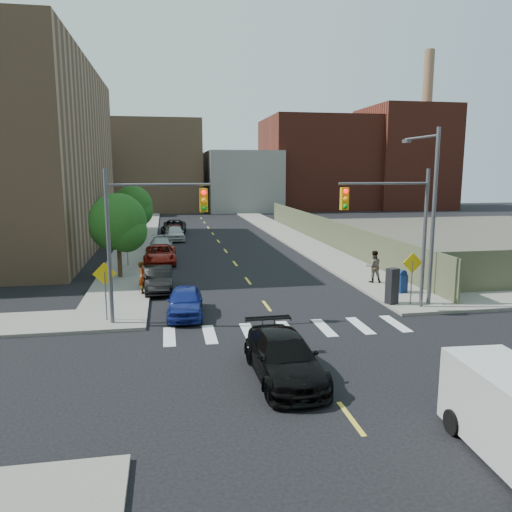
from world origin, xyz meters
name	(u,v)px	position (x,y,z in m)	size (l,w,h in m)	color
ground	(311,365)	(0.00, 0.00, 0.00)	(160.00, 160.00, 0.00)	black
sidewalk_nw	(142,231)	(-7.75, 41.50, 0.07)	(3.50, 73.00, 0.15)	gray
sidewalk_ne	(275,228)	(7.75, 41.50, 0.07)	(3.50, 73.00, 0.15)	gray
fence_north	(325,231)	(9.60, 28.00, 1.25)	(0.12, 44.00, 2.50)	#5A5C41
gravel_lot	(488,237)	(28.00, 30.00, 0.03)	(36.00, 42.00, 0.06)	#595447
bg_bldg_west	(59,176)	(-22.00, 70.00, 6.00)	(14.00, 18.00, 12.00)	#592319
bg_bldg_midwest	(159,166)	(-6.00, 72.00, 7.50)	(14.00, 16.00, 15.00)	#8C6B4C
bg_bldg_center	(241,181)	(8.00, 70.00, 5.00)	(12.00, 16.00, 10.00)	gray
bg_bldg_east	(316,164)	(22.00, 72.00, 8.00)	(18.00, 18.00, 16.00)	#592319
bg_bldg_fareast	(403,158)	(38.00, 70.00, 9.00)	(14.00, 16.00, 18.00)	#592319
smokestack	(425,130)	(42.00, 70.00, 14.00)	(1.80, 1.80, 28.00)	#8C6B4C
signal_nw	(143,225)	(-5.98, 6.00, 4.53)	(4.59, 0.30, 7.00)	#59595E
signal_ne	(397,220)	(5.98, 6.00, 4.53)	(4.59, 0.30, 7.00)	#59595E
streetlight_ne	(430,204)	(8.20, 6.90, 5.22)	(0.25, 3.70, 9.00)	#59595E
warn_sign_nw	(105,280)	(-7.80, 6.50, 1.99)	(1.06, 0.06, 2.83)	#59595E
warn_sign_ne	(412,269)	(7.20, 6.50, 1.99)	(1.06, 0.06, 2.83)	#59595E
warn_sign_midwest	(127,240)	(-7.80, 20.00, 1.99)	(1.06, 0.06, 2.83)	#59595E
tree_west_near	(118,225)	(-8.00, 16.05, 3.48)	(3.66, 3.64, 5.52)	#332114
tree_west_far	(133,208)	(-8.00, 31.05, 3.48)	(3.66, 3.64, 5.52)	#332114
parked_car_blue	(185,302)	(-4.20, 7.00, 0.70)	(1.66, 4.11, 1.40)	navy
parked_car_black	(159,279)	(-5.50, 12.27, 0.71)	(1.50, 4.30, 1.42)	black
parked_car_red	(160,254)	(-5.50, 20.99, 0.70)	(2.33, 5.05, 1.40)	maroon
parked_car_silver	(161,246)	(-5.50, 25.59, 0.68)	(1.90, 4.68, 1.36)	#A1A5A9
parked_car_white	(175,233)	(-4.20, 33.40, 0.75)	(1.78, 4.42, 1.51)	silver
parked_car_maroon	(174,231)	(-4.20, 36.06, 0.62)	(1.32, 3.78, 1.25)	#390B10
parked_car_grey	(174,227)	(-4.20, 38.58, 0.76)	(2.53, 5.49, 1.53)	black
black_sedan	(284,357)	(-1.23, -0.95, 0.74)	(2.08, 5.12, 1.49)	black
mailbox	(402,281)	(7.92, 8.93, 0.77)	(0.62, 0.54, 1.28)	navy
payphone	(392,286)	(6.30, 6.79, 1.07)	(0.55, 0.45, 1.85)	black
pedestrian_west	(142,278)	(-6.38, 11.28, 1.04)	(0.65, 0.42, 1.77)	gray
pedestrian_east	(374,266)	(7.39, 11.64, 1.13)	(0.95, 0.74, 1.95)	gray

